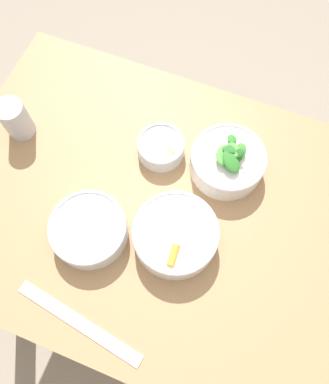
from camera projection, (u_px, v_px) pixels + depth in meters
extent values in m
plane|color=gray|center=(175.00, 269.00, 1.62)|extent=(10.00, 10.00, 0.00)
cube|color=#99724C|center=(183.00, 218.00, 0.93)|extent=(1.22, 0.77, 0.03)
cube|color=olive|center=(76.00, 124.00, 1.46)|extent=(0.06, 0.06, 0.73)
cylinder|color=white|center=(177.00, 236.00, 0.86)|extent=(0.20, 0.20, 0.06)
torus|color=white|center=(178.00, 232.00, 0.83)|extent=(0.20, 0.20, 0.01)
cylinder|color=orange|center=(190.00, 212.00, 0.87)|extent=(0.04, 0.05, 0.02)
cylinder|color=orange|center=(178.00, 219.00, 0.86)|extent=(0.06, 0.04, 0.02)
cylinder|color=orange|center=(177.00, 234.00, 0.85)|extent=(0.05, 0.04, 0.02)
cylinder|color=orange|center=(173.00, 255.00, 0.81)|extent=(0.02, 0.05, 0.02)
cylinder|color=white|center=(227.00, 162.00, 0.93)|extent=(0.18, 0.18, 0.06)
torus|color=white|center=(229.00, 156.00, 0.90)|extent=(0.18, 0.18, 0.01)
ellipsoid|color=#3D8433|center=(239.00, 153.00, 0.89)|extent=(0.04, 0.05, 0.03)
ellipsoid|color=#235B23|center=(232.00, 149.00, 0.89)|extent=(0.06, 0.05, 0.03)
ellipsoid|color=#235B23|center=(237.00, 154.00, 0.88)|extent=(0.04, 0.04, 0.03)
ellipsoid|color=#2D7028|center=(231.00, 161.00, 0.87)|extent=(0.07, 0.07, 0.03)
ellipsoid|color=#4C933D|center=(224.00, 155.00, 0.89)|extent=(0.04, 0.06, 0.03)
ellipsoid|color=#4C933D|center=(232.00, 150.00, 0.89)|extent=(0.06, 0.06, 0.04)
ellipsoid|color=#3D8433|center=(248.00, 178.00, 0.89)|extent=(0.05, 0.05, 0.04)
ellipsoid|color=#2D7028|center=(232.00, 139.00, 0.91)|extent=(0.03, 0.04, 0.03)
cylinder|color=silver|center=(89.00, 230.00, 0.87)|extent=(0.18, 0.18, 0.06)
torus|color=silver|center=(87.00, 227.00, 0.84)|extent=(0.18, 0.18, 0.01)
cylinder|color=brown|center=(90.00, 231.00, 0.88)|extent=(0.16, 0.16, 0.03)
ellipsoid|color=#8E5B3D|center=(66.00, 235.00, 0.85)|extent=(0.01, 0.01, 0.01)
ellipsoid|color=#A36B4C|center=(59.00, 215.00, 0.87)|extent=(0.01, 0.01, 0.01)
ellipsoid|color=#A36B4C|center=(81.00, 256.00, 0.83)|extent=(0.01, 0.01, 0.01)
ellipsoid|color=#A36B4C|center=(69.00, 245.00, 0.85)|extent=(0.01, 0.01, 0.01)
ellipsoid|color=#8E5B3D|center=(84.00, 206.00, 0.88)|extent=(0.01, 0.01, 0.01)
ellipsoid|color=#A36B4C|center=(103.00, 214.00, 0.87)|extent=(0.01, 0.01, 0.01)
ellipsoid|color=#AD7551|center=(57.00, 232.00, 0.86)|extent=(0.01, 0.01, 0.01)
ellipsoid|color=#AD7551|center=(85.00, 231.00, 0.85)|extent=(0.01, 0.01, 0.01)
ellipsoid|color=#A36B4C|center=(61.00, 247.00, 0.84)|extent=(0.01, 0.01, 0.01)
ellipsoid|color=#AD7551|center=(76.00, 220.00, 0.87)|extent=(0.01, 0.01, 0.01)
ellipsoid|color=#A36B4C|center=(72.00, 229.00, 0.86)|extent=(0.01, 0.01, 0.01)
ellipsoid|color=#A36B4C|center=(108.00, 235.00, 0.85)|extent=(0.01, 0.01, 0.01)
ellipsoid|color=#8E5B3D|center=(68.00, 255.00, 0.84)|extent=(0.01, 0.01, 0.01)
ellipsoid|color=#A36B4C|center=(58.00, 232.00, 0.86)|extent=(0.01, 0.01, 0.01)
ellipsoid|color=#AD7551|center=(107.00, 217.00, 0.87)|extent=(0.01, 0.01, 0.01)
cylinder|color=tan|center=(96.00, 234.00, 0.85)|extent=(0.03, 0.03, 0.01)
cylinder|color=#E0A88E|center=(71.00, 236.00, 0.85)|extent=(0.03, 0.03, 0.01)
cylinder|color=silver|center=(161.00, 148.00, 0.96)|extent=(0.12, 0.12, 0.04)
torus|color=silver|center=(161.00, 143.00, 0.93)|extent=(0.12, 0.12, 0.01)
cube|color=tan|center=(153.00, 150.00, 0.94)|extent=(0.06, 0.06, 0.02)
cube|color=tan|center=(163.00, 144.00, 0.95)|extent=(0.07, 0.07, 0.01)
cube|color=tan|center=(161.00, 145.00, 0.94)|extent=(0.05, 0.06, 0.02)
cube|color=tan|center=(163.00, 151.00, 0.93)|extent=(0.07, 0.07, 0.02)
cube|color=#EFB7C6|center=(79.00, 323.00, 0.82)|extent=(0.32, 0.08, 0.00)
cylinder|color=#B2B7C1|center=(16.00, 119.00, 0.95)|extent=(0.07, 0.07, 0.11)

